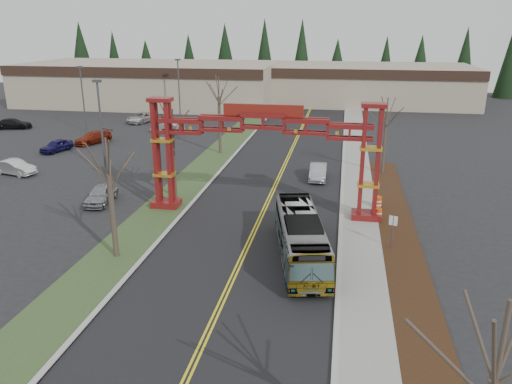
% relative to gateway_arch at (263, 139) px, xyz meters
% --- Properties ---
extents(ground, '(200.00, 200.00, 0.00)m').
position_rel_gateway_arch_xyz_m(ground, '(-0.00, -18.00, -5.98)').
color(ground, black).
rests_on(ground, ground).
extents(road, '(12.00, 110.00, 0.02)m').
position_rel_gateway_arch_xyz_m(road, '(-0.00, 7.00, -5.97)').
color(road, black).
rests_on(road, ground).
extents(lane_line_left, '(0.12, 100.00, 0.01)m').
position_rel_gateway_arch_xyz_m(lane_line_left, '(-0.12, 7.00, -5.96)').
color(lane_line_left, yellow).
rests_on(lane_line_left, road).
extents(lane_line_right, '(0.12, 100.00, 0.01)m').
position_rel_gateway_arch_xyz_m(lane_line_right, '(0.12, 7.00, -5.96)').
color(lane_line_right, yellow).
rests_on(lane_line_right, road).
extents(curb_right, '(0.30, 110.00, 0.15)m').
position_rel_gateway_arch_xyz_m(curb_right, '(6.15, 7.00, -5.91)').
color(curb_right, '#AFAFA9').
rests_on(curb_right, ground).
extents(sidewalk_right, '(2.60, 110.00, 0.14)m').
position_rel_gateway_arch_xyz_m(sidewalk_right, '(7.60, 7.00, -5.91)').
color(sidewalk_right, gray).
rests_on(sidewalk_right, ground).
extents(landscape_strip, '(2.60, 50.00, 0.12)m').
position_rel_gateway_arch_xyz_m(landscape_strip, '(10.20, -8.00, -5.92)').
color(landscape_strip, black).
rests_on(landscape_strip, ground).
extents(grass_median, '(4.00, 110.00, 0.08)m').
position_rel_gateway_arch_xyz_m(grass_median, '(-8.00, 7.00, -5.94)').
color(grass_median, '#324B25').
rests_on(grass_median, ground).
extents(curb_left, '(0.30, 110.00, 0.15)m').
position_rel_gateway_arch_xyz_m(curb_left, '(-6.15, 7.00, -5.91)').
color(curb_left, '#AFAFA9').
rests_on(curb_left, ground).
extents(gateway_arch, '(18.20, 1.60, 8.90)m').
position_rel_gateway_arch_xyz_m(gateway_arch, '(0.00, 0.00, 0.00)').
color(gateway_arch, maroon).
rests_on(gateway_arch, ground).
extents(retail_building_west, '(46.00, 22.30, 7.50)m').
position_rel_gateway_arch_xyz_m(retail_building_west, '(-30.00, 53.96, -2.22)').
color(retail_building_west, tan).
rests_on(retail_building_west, ground).
extents(retail_building_east, '(38.00, 20.30, 7.00)m').
position_rel_gateway_arch_xyz_m(retail_building_east, '(10.00, 61.95, -2.47)').
color(retail_building_east, tan).
rests_on(retail_building_east, ground).
extents(conifer_treeline, '(116.10, 5.60, 13.00)m').
position_rel_gateway_arch_xyz_m(conifer_treeline, '(0.25, 74.00, 0.50)').
color(conifer_treeline, black).
rests_on(conifer_treeline, ground).
extents(transit_bus, '(4.56, 10.89, 2.95)m').
position_rel_gateway_arch_xyz_m(transit_bus, '(3.67, -7.59, -4.51)').
color(transit_bus, '#A1A4A8').
rests_on(transit_bus, ground).
extents(silver_sedan, '(1.64, 4.51, 1.48)m').
position_rel_gateway_arch_xyz_m(silver_sedan, '(3.77, 10.02, -5.24)').
color(silver_sedan, '#A5A8AD').
rests_on(silver_sedan, ground).
extents(parked_car_near_a, '(2.29, 4.65, 1.52)m').
position_rel_gateway_arch_xyz_m(parked_car_near_a, '(-13.68, 0.00, -5.22)').
color(parked_car_near_a, '#919598').
rests_on(parked_car_near_a, ground).
extents(parked_car_near_b, '(4.73, 2.52, 1.48)m').
position_rel_gateway_arch_xyz_m(parked_car_near_b, '(-26.04, 6.33, -5.24)').
color(parked_car_near_b, silver).
rests_on(parked_car_near_b, ground).
extents(parked_car_mid_a, '(3.90, 5.43, 1.46)m').
position_rel_gateway_arch_xyz_m(parked_car_mid_a, '(-25.00, 20.51, -5.25)').
color(parked_car_mid_a, maroon).
rests_on(parked_car_mid_a, ground).
extents(parked_car_mid_b, '(2.71, 4.45, 1.42)m').
position_rel_gateway_arch_xyz_m(parked_car_mid_b, '(-27.14, 15.74, -5.27)').
color(parked_car_mid_b, '#1A164F').
rests_on(parked_car_mid_b, ground).
extents(parked_car_far_a, '(4.74, 2.11, 1.51)m').
position_rel_gateway_arch_xyz_m(parked_car_far_a, '(-17.96, 28.28, -5.23)').
color(parked_car_far_a, silver).
rests_on(parked_car_far_a, ground).
extents(parked_car_far_b, '(3.90, 5.92, 1.51)m').
position_rel_gateway_arch_xyz_m(parked_car_far_b, '(-24.46, 35.12, -5.23)').
color(parked_car_far_b, silver).
rests_on(parked_car_far_b, ground).
extents(parked_car_far_c, '(5.43, 3.32, 1.47)m').
position_rel_gateway_arch_xyz_m(parked_car_far_c, '(-40.78, 27.20, -5.25)').
color(parked_car_far_c, black).
rests_on(parked_car_far_c, ground).
extents(bare_tree_median_near, '(3.49, 3.49, 7.80)m').
position_rel_gateway_arch_xyz_m(bare_tree_median_near, '(-8.00, -9.36, -0.51)').
color(bare_tree_median_near, '#382D26').
rests_on(bare_tree_median_near, ground).
extents(bare_tree_median_mid, '(3.11, 3.11, 8.28)m').
position_rel_gateway_arch_xyz_m(bare_tree_median_mid, '(-8.00, 2.35, 0.19)').
color(bare_tree_median_mid, '#382D26').
rests_on(bare_tree_median_mid, ground).
extents(bare_tree_median_far, '(3.30, 3.30, 8.73)m').
position_rel_gateway_arch_xyz_m(bare_tree_median_far, '(-8.00, 18.30, 0.52)').
color(bare_tree_median_far, '#382D26').
rests_on(bare_tree_median_far, ground).
extents(bare_tree_right_near, '(3.48, 3.48, 8.06)m').
position_rel_gateway_arch_xyz_m(bare_tree_right_near, '(10.00, -25.35, -0.25)').
color(bare_tree_right_near, '#382D26').
rests_on(bare_tree_right_near, ground).
extents(bare_tree_right_far, '(2.95, 2.95, 7.57)m').
position_rel_gateway_arch_xyz_m(bare_tree_right_far, '(10.00, 13.03, -0.40)').
color(bare_tree_right_far, '#382D26').
rests_on(bare_tree_right_far, ground).
extents(light_pole_near, '(0.80, 0.40, 9.24)m').
position_rel_gateway_arch_xyz_m(light_pole_near, '(-17.41, 8.42, -0.64)').
color(light_pole_near, '#3F3F44').
rests_on(light_pole_near, ground).
extents(light_pole_mid, '(0.78, 0.39, 8.98)m').
position_rel_gateway_arch_xyz_m(light_pole_mid, '(-29.11, 26.57, -0.79)').
color(light_pole_mid, '#3F3F44').
rests_on(light_pole_mid, ground).
extents(light_pole_far, '(0.80, 0.40, 9.21)m').
position_rel_gateway_arch_xyz_m(light_pole_far, '(-19.85, 39.59, -0.66)').
color(light_pole_far, '#3F3F44').
rests_on(light_pole_far, ground).
extents(street_sign, '(0.53, 0.21, 2.37)m').
position_rel_gateway_arch_xyz_m(street_sign, '(9.48, -5.14, -4.28)').
color(street_sign, '#3F3F44').
rests_on(street_sign, ground).
extents(barrel_south, '(0.52, 0.52, 0.97)m').
position_rel_gateway_arch_xyz_m(barrel_south, '(8.91, -0.04, -5.50)').
color(barrel_south, '#E24A0C').
rests_on(barrel_south, ground).
extents(barrel_mid, '(0.56, 0.56, 1.04)m').
position_rel_gateway_arch_xyz_m(barrel_mid, '(9.02, 2.59, -5.46)').
color(barrel_mid, '#E24A0C').
rests_on(barrel_mid, ground).
extents(barrel_north, '(0.48, 0.48, 0.89)m').
position_rel_gateway_arch_xyz_m(barrel_north, '(8.87, 2.97, -5.54)').
color(barrel_north, '#E24A0C').
rests_on(barrel_north, ground).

